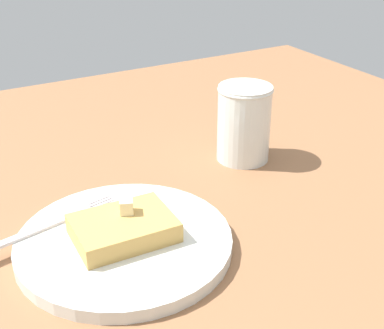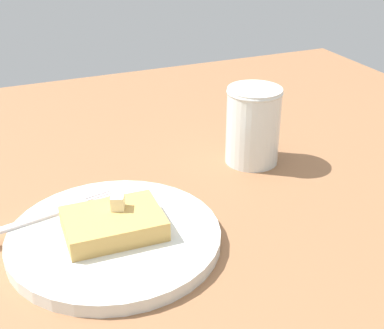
{
  "view_description": "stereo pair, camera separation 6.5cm",
  "coord_description": "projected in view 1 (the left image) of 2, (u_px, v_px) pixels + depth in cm",
  "views": [
    {
      "loc": [
        -40.05,
        22.39,
        36.96
      ],
      "look_at": [
        10.01,
        -5.82,
        7.42
      ],
      "focal_mm": 50.0,
      "sensor_mm": 36.0,
      "label": 1
    },
    {
      "loc": [
        -42.9,
        16.6,
        36.96
      ],
      "look_at": [
        10.01,
        -5.82,
        7.42
      ],
      "focal_mm": 50.0,
      "sensor_mm": 36.0,
      "label": 2
    }
  ],
  "objects": [
    {
      "name": "table_surface",
      "position": [
        191.0,
        264.0,
        0.57
      ],
      "size": [
        124.96,
        124.96,
        2.92
      ],
      "primitive_type": "cube",
      "color": "brown",
      "rests_on": "ground"
    },
    {
      "name": "butter_pat_primary",
      "position": [
        126.0,
        206.0,
        0.56
      ],
      "size": [
        1.95,
        1.86,
        1.55
      ],
      "primitive_type": "cube",
      "rotation": [
        0.0,
        0.0,
        2.78
      ],
      "color": "beige",
      "rests_on": "toast_slice_center"
    },
    {
      "name": "fork",
      "position": [
        61.0,
        220.0,
        0.59
      ],
      "size": [
        4.74,
        15.95,
        0.36
      ],
      "color": "silver",
      "rests_on": "plate"
    },
    {
      "name": "plate",
      "position": [
        124.0,
        242.0,
        0.57
      ],
      "size": [
        22.9,
        22.9,
        1.46
      ],
      "color": "silver",
      "rests_on": "table_surface"
    },
    {
      "name": "syrup_jar",
      "position": [
        244.0,
        125.0,
        0.74
      ],
      "size": [
        7.57,
        7.57,
        10.73
      ],
      "color": "#461E0C",
      "rests_on": "table_surface"
    },
    {
      "name": "toast_slice_center",
      "position": [
        123.0,
        228.0,
        0.56
      ],
      "size": [
        7.83,
        10.53,
        2.21
      ],
      "primitive_type": "cube",
      "rotation": [
        0.0,
        0.0,
        -0.03
      ],
      "color": "tan",
      "rests_on": "plate"
    }
  ]
}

